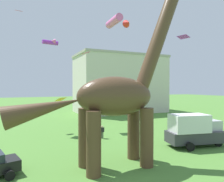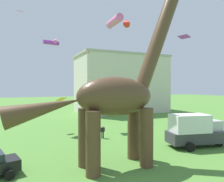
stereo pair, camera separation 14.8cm
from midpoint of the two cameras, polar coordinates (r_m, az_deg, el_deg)
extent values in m
cylinder|color=#513823|center=(17.36, 5.74, -11.25)|extent=(1.00, 1.00, 4.32)
cylinder|color=#513823|center=(15.77, 9.30, -12.52)|extent=(1.00, 1.00, 4.32)
cylinder|color=#513823|center=(15.75, -7.73, -12.54)|extent=(1.00, 1.00, 4.32)
cylinder|color=#513823|center=(13.99, -5.43, -14.29)|extent=(1.00, 1.00, 4.32)
ellipsoid|color=#513823|center=(15.16, 0.80, -1.47)|extent=(5.91, 2.55, 2.91)
cylinder|color=#513823|center=(17.59, 12.55, 14.15)|extent=(4.25, 1.09, 8.42)
cone|color=#513823|center=(13.86, -18.16, -4.52)|extent=(5.19, 1.45, 2.46)
cylinder|color=black|center=(17.06, -26.45, -18.04)|extent=(0.65, 0.36, 0.62)
cylinder|color=black|center=(15.39, -26.72, -20.20)|extent=(0.65, 0.36, 0.62)
cube|color=#38383D|center=(22.48, 21.82, -11.63)|extent=(5.92, 3.23, 1.10)
cube|color=#B7B7BC|center=(23.62, 24.99, -8.44)|extent=(2.16, 2.27, 1.00)
cube|color=silver|center=(21.66, 20.40, -8.33)|extent=(3.93, 2.73, 1.70)
cylinder|color=black|center=(24.73, 23.33, -11.77)|extent=(0.84, 0.42, 0.80)
cylinder|color=black|center=(23.41, 27.22, -12.54)|extent=(0.84, 0.42, 0.80)
cylinder|color=black|center=(22.21, 16.72, -13.21)|extent=(0.84, 0.42, 0.80)
cylinder|color=black|center=(20.73, 20.65, -14.27)|extent=(0.84, 0.42, 0.80)
cylinder|color=#2D3347|center=(26.55, 22.88, -10.96)|extent=(0.12, 0.12, 0.72)
cylinder|color=#2D3347|center=(26.68, 23.14, -10.91)|extent=(0.12, 0.12, 0.72)
cube|color=green|center=(26.50, 23.02, -9.63)|extent=(0.39, 0.24, 0.51)
sphere|color=tan|center=(26.43, 23.02, -8.85)|extent=(0.23, 0.23, 0.23)
cylinder|color=green|center=(26.33, 22.68, -9.64)|extent=(0.10, 0.10, 0.49)
cylinder|color=green|center=(26.66, 23.35, -9.52)|extent=(0.10, 0.10, 0.49)
cylinder|color=black|center=(24.08, -3.13, -12.13)|extent=(0.12, 0.12, 0.72)
cylinder|color=black|center=(24.15, -2.73, -12.09)|extent=(0.12, 0.12, 0.72)
cube|color=black|center=(23.98, -2.93, -10.68)|extent=(0.39, 0.24, 0.51)
sphere|color=tan|center=(23.91, -2.93, -9.82)|extent=(0.23, 0.23, 0.23)
cylinder|color=black|center=(23.90, -3.44, -10.66)|extent=(0.10, 0.10, 0.49)
cylinder|color=black|center=(24.06, -2.43, -10.58)|extent=(0.10, 0.10, 0.49)
cube|color=green|center=(27.39, 2.96, -2.47)|extent=(0.74, 0.56, 0.17)
cylinder|color=purple|center=(27.42, 2.95, -3.45)|extent=(0.01, 0.01, 0.72)
cube|color=pink|center=(29.37, -7.37, 10.43)|extent=(1.27, 1.62, 0.35)
cylinder|color=white|center=(29.23, -7.37, 8.55)|extent=(0.01, 0.01, 1.49)
cylinder|color=purple|center=(31.74, -16.87, 12.74)|extent=(2.28, 1.02, 0.62)
cone|color=pink|center=(30.61, -16.14, 13.18)|extent=(0.66, 0.74, 0.65)
cylinder|color=pink|center=(25.10, 0.37, 18.76)|extent=(1.00, 3.20, 0.89)
cone|color=red|center=(25.79, 4.14, 18.27)|extent=(0.96, 0.83, 0.93)
cube|color=purple|center=(26.10, 19.01, 13.98)|extent=(1.22, 1.46, 0.24)
cube|color=orange|center=(25.97, -14.23, -2.26)|extent=(1.56, 1.50, 0.44)
cube|color=red|center=(35.50, -24.50, 19.56)|extent=(1.12, 0.94, 0.20)
cube|color=beige|center=(48.82, 2.15, 1.73)|extent=(20.10, 11.18, 12.82)
cube|color=#ABA396|center=(49.34, 2.16, 9.48)|extent=(20.50, 11.41, 0.50)
camera|label=1|loc=(0.07, -90.25, 0.00)|focal=33.02mm
camera|label=2|loc=(0.07, 89.75, 0.00)|focal=33.02mm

